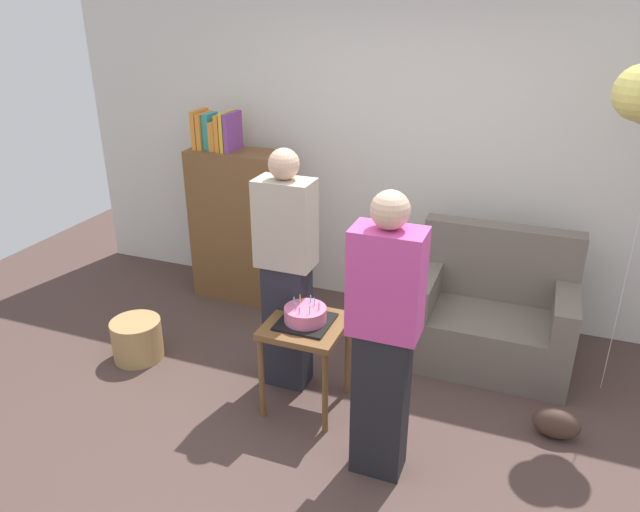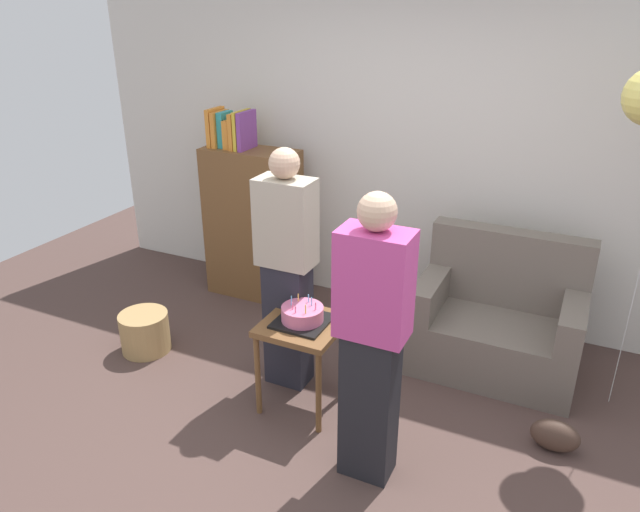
% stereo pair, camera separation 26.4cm
% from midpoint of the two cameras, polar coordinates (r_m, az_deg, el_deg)
% --- Properties ---
extents(ground_plane, '(8.00, 8.00, 0.00)m').
position_cam_midpoint_polar(ground_plane, '(3.64, 1.11, -18.49)').
color(ground_plane, '#4C3833').
extents(wall_back, '(6.00, 0.10, 2.70)m').
position_cam_midpoint_polar(wall_back, '(4.78, 11.64, 9.94)').
color(wall_back, silver).
rests_on(wall_back, ground_plane).
extents(couch, '(1.10, 0.70, 0.96)m').
position_cam_midpoint_polar(couch, '(4.41, 18.35, -6.18)').
color(couch, '#6B6056').
rests_on(couch, ground_plane).
extents(bookshelf, '(0.80, 0.36, 1.61)m').
position_cam_midpoint_polar(bookshelf, '(5.10, -5.04, 3.44)').
color(bookshelf, brown).
rests_on(bookshelf, ground_plane).
extents(side_table, '(0.48, 0.48, 0.60)m').
position_cam_midpoint_polar(side_table, '(3.72, 0.38, -7.64)').
color(side_table, brown).
rests_on(side_table, ground_plane).
extents(birthday_cake, '(0.32, 0.32, 0.17)m').
position_cam_midpoint_polar(birthday_cake, '(3.65, 0.39, -5.73)').
color(birthday_cake, black).
rests_on(birthday_cake, side_table).
extents(person_blowing_candles, '(0.36, 0.22, 1.63)m').
position_cam_midpoint_polar(person_blowing_candles, '(3.80, -1.20, -1.43)').
color(person_blowing_candles, '#23232D').
rests_on(person_blowing_candles, ground_plane).
extents(person_holding_cake, '(0.36, 0.22, 1.63)m').
position_cam_midpoint_polar(person_holding_cake, '(3.07, 7.48, -8.25)').
color(person_holding_cake, black).
rests_on(person_holding_cake, ground_plane).
extents(wicker_basket, '(0.36, 0.36, 0.30)m').
position_cam_midpoint_polar(wicker_basket, '(4.61, -14.87, -7.09)').
color(wicker_basket, '#A88451').
rests_on(wicker_basket, ground_plane).
extents(handbag, '(0.28, 0.14, 0.20)m').
position_cam_midpoint_polar(handbag, '(3.91, 23.51, -15.55)').
color(handbag, '#473328').
rests_on(handbag, ground_plane).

